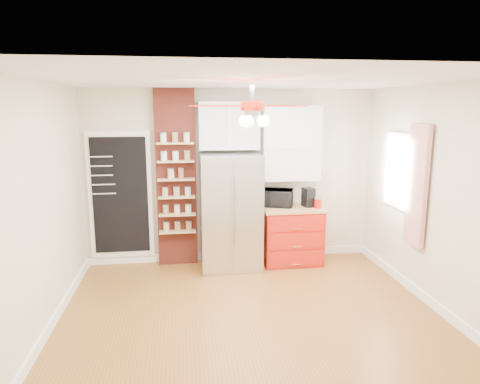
{
  "coord_description": "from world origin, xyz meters",
  "views": [
    {
      "loc": [
        -0.77,
        -4.6,
        2.41
      ],
      "look_at": [
        -0.01,
        0.9,
        1.32
      ],
      "focal_mm": 32.0,
      "sensor_mm": 36.0,
      "label": 1
    }
  ],
  "objects": [
    {
      "name": "floor",
      "position": [
        0.0,
        0.0,
        0.0
      ],
      "size": [
        4.5,
        4.5,
        0.0
      ],
      "primitive_type": "plane",
      "color": "brown",
      "rests_on": "ground"
    },
    {
      "name": "ceiling",
      "position": [
        0.0,
        0.0,
        2.7
      ],
      "size": [
        4.5,
        4.5,
        0.0
      ],
      "primitive_type": "plane",
      "color": "white",
      "rests_on": "wall_back"
    },
    {
      "name": "wall_back",
      "position": [
        0.0,
        2.0,
        1.35
      ],
      "size": [
        4.5,
        0.02,
        2.7
      ],
      "primitive_type": "cube",
      "color": "beige",
      "rests_on": "floor"
    },
    {
      "name": "wall_front",
      "position": [
        0.0,
        -2.0,
        1.35
      ],
      "size": [
        4.5,
        0.02,
        2.7
      ],
      "primitive_type": "cube",
      "color": "beige",
      "rests_on": "floor"
    },
    {
      "name": "wall_left",
      "position": [
        -2.25,
        0.0,
        1.35
      ],
      "size": [
        0.02,
        4.0,
        2.7
      ],
      "primitive_type": "cube",
      "color": "beige",
      "rests_on": "floor"
    },
    {
      "name": "wall_right",
      "position": [
        2.25,
        0.0,
        1.35
      ],
      "size": [
        0.02,
        4.0,
        2.7
      ],
      "primitive_type": "cube",
      "color": "beige",
      "rests_on": "floor"
    },
    {
      "name": "chalkboard",
      "position": [
        -1.7,
        1.96,
        1.1
      ],
      "size": [
        0.95,
        0.05,
        1.95
      ],
      "color": "white",
      "rests_on": "wall_back"
    },
    {
      "name": "brick_pillar",
      "position": [
        -0.85,
        1.92,
        1.35
      ],
      "size": [
        0.6,
        0.16,
        2.7
      ],
      "primitive_type": "cube",
      "color": "maroon",
      "rests_on": "floor"
    },
    {
      "name": "fridge",
      "position": [
        -0.05,
        1.63,
        0.88
      ],
      "size": [
        0.9,
        0.7,
        1.75
      ],
      "primitive_type": "cube",
      "color": "#BBBBC0",
      "rests_on": "floor"
    },
    {
      "name": "upper_glass_cabinet",
      "position": [
        -0.05,
        1.82,
        2.15
      ],
      "size": [
        0.9,
        0.35,
        0.7
      ],
      "primitive_type": "cube",
      "color": "white",
      "rests_on": "wall_back"
    },
    {
      "name": "red_cabinet",
      "position": [
        0.92,
        1.68,
        0.45
      ],
      "size": [
        0.94,
        0.64,
        0.9
      ],
      "color": "#B61B0F",
      "rests_on": "floor"
    },
    {
      "name": "upper_shelf_unit",
      "position": [
        0.92,
        1.85,
        1.88
      ],
      "size": [
        0.9,
        0.3,
        1.15
      ],
      "primitive_type": "cube",
      "color": "white",
      "rests_on": "wall_back"
    },
    {
      "name": "window",
      "position": [
        2.23,
        0.9,
        1.55
      ],
      "size": [
        0.04,
        0.75,
        1.05
      ],
      "primitive_type": "cube",
      "color": "white",
      "rests_on": "wall_right"
    },
    {
      "name": "curtain",
      "position": [
        2.18,
        0.35,
        1.45
      ],
      "size": [
        0.06,
        0.4,
        1.55
      ],
      "primitive_type": "cube",
      "color": "red",
      "rests_on": "wall_right"
    },
    {
      "name": "ceiling_fan",
      "position": [
        0.0,
        0.0,
        2.42
      ],
      "size": [
        1.4,
        1.4,
        0.44
      ],
      "color": "silver",
      "rests_on": "ceiling"
    },
    {
      "name": "toaster_oven",
      "position": [
        0.7,
        1.78,
        1.03
      ],
      "size": [
        0.56,
        0.47,
        0.27
      ],
      "primitive_type": "imported",
      "rotation": [
        0.0,
        0.0,
        -0.34
      ],
      "color": "black",
      "rests_on": "red_cabinet"
    },
    {
      "name": "coffee_maker",
      "position": [
        1.18,
        1.69,
        1.05
      ],
      "size": [
        0.18,
        0.22,
        0.29
      ],
      "primitive_type": "cube",
      "rotation": [
        0.0,
        0.0,
        0.2
      ],
      "color": "black",
      "rests_on": "red_cabinet"
    },
    {
      "name": "canister_left",
      "position": [
        1.29,
        1.56,
        0.97
      ],
      "size": [
        0.14,
        0.14,
        0.14
      ],
      "primitive_type": "cylinder",
      "rotation": [
        0.0,
        0.0,
        0.29
      ],
      "color": "red",
      "rests_on": "red_cabinet"
    },
    {
      "name": "canister_right",
      "position": [
        1.29,
        1.66,
        0.97
      ],
      "size": [
        0.13,
        0.13,
        0.14
      ],
      "primitive_type": "cylinder",
      "rotation": [
        0.0,
        0.0,
        -0.42
      ],
      "color": "red",
      "rests_on": "red_cabinet"
    },
    {
      "name": "pantry_jar_oats",
      "position": [
        -0.93,
        1.76,
        1.44
      ],
      "size": [
        0.12,
        0.12,
        0.14
      ],
      "primitive_type": "cylinder",
      "rotation": [
        0.0,
        0.0,
        0.29
      ],
      "color": "beige",
      "rests_on": "brick_pillar"
    },
    {
      "name": "pantry_jar_beans",
      "position": [
        -0.78,
        1.78,
        1.44
      ],
      "size": [
        0.09,
        0.09,
        0.14
      ],
      "primitive_type": "cylinder",
      "rotation": [
        0.0,
        0.0,
        -0.08
      ],
      "color": "brown",
      "rests_on": "brick_pillar"
    }
  ]
}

